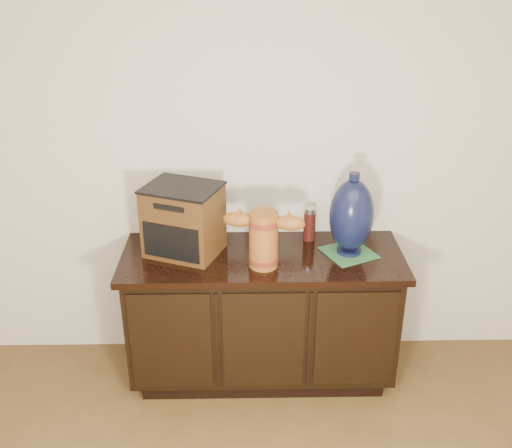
{
  "coord_description": "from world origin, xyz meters",
  "views": [
    {
      "loc": [
        -0.08,
        -0.5,
        2.22
      ],
      "look_at": [
        -0.03,
        2.18,
        0.95
      ],
      "focal_mm": 42.0,
      "sensor_mm": 36.0,
      "label": 1
    }
  ],
  "objects_px": {
    "tv_radio": "(184,220)",
    "sideboard": "(262,315)",
    "lamp_base": "(351,216)",
    "terracotta_vessel": "(264,236)",
    "spray_can": "(309,224)"
  },
  "relations": [
    {
      "from": "terracotta_vessel",
      "to": "tv_radio",
      "type": "bearing_deg",
      "value": 169.08
    },
    {
      "from": "terracotta_vessel",
      "to": "lamp_base",
      "type": "xyz_separation_m",
      "value": [
        0.45,
        0.12,
        0.05
      ]
    },
    {
      "from": "tv_radio",
      "to": "lamp_base",
      "type": "bearing_deg",
      "value": 19.39
    },
    {
      "from": "terracotta_vessel",
      "to": "spray_can",
      "type": "bearing_deg",
      "value": 58.29
    },
    {
      "from": "terracotta_vessel",
      "to": "lamp_base",
      "type": "distance_m",
      "value": 0.47
    },
    {
      "from": "tv_radio",
      "to": "sideboard",
      "type": "bearing_deg",
      "value": 15.3
    },
    {
      "from": "sideboard",
      "to": "tv_radio",
      "type": "bearing_deg",
      "value": 173.55
    },
    {
      "from": "lamp_base",
      "to": "sideboard",
      "type": "bearing_deg",
      "value": -178.67
    },
    {
      "from": "sideboard",
      "to": "lamp_base",
      "type": "distance_m",
      "value": 0.74
    },
    {
      "from": "terracotta_vessel",
      "to": "tv_radio",
      "type": "xyz_separation_m",
      "value": [
        -0.4,
        0.16,
        0.02
      ]
    },
    {
      "from": "lamp_base",
      "to": "spray_can",
      "type": "distance_m",
      "value": 0.28
    },
    {
      "from": "sideboard",
      "to": "terracotta_vessel",
      "type": "relative_size",
      "value": 3.56
    },
    {
      "from": "terracotta_vessel",
      "to": "tv_radio",
      "type": "relative_size",
      "value": 0.92
    },
    {
      "from": "terracotta_vessel",
      "to": "spray_can",
      "type": "distance_m",
      "value": 0.39
    },
    {
      "from": "sideboard",
      "to": "spray_can",
      "type": "bearing_deg",
      "value": 34.1
    }
  ]
}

